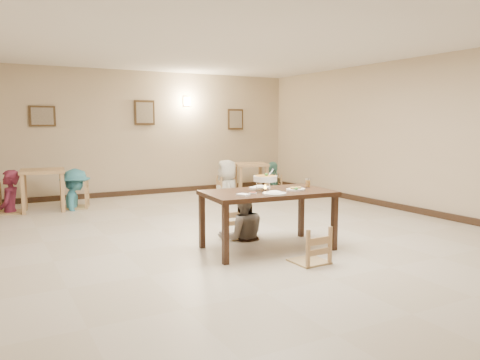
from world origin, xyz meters
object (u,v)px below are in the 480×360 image
bg_table_left (43,177)px  bg_chair_ll (9,185)px  chair_far (240,209)px  bg_diner_a (8,170)px  bg_chair_rl (227,177)px  drink_glass (308,183)px  main_diner (242,188)px  bg_chair_rr (273,175)px  bg_diner_d (273,162)px  curry_warmer (265,179)px  bg_diner_c (227,160)px  chair_near (310,228)px  main_table (268,197)px  bg_table_right (251,169)px  bg_diner_b (74,169)px  bg_chair_lr (75,183)px

bg_table_left → bg_chair_ll: bearing=177.1°
chair_far → bg_diner_a: size_ratio=0.51×
bg_chair_rl → drink_glass: bearing=178.1°
main_diner → bg_chair_ll: bearing=-39.1°
main_diner → bg_chair_rl: (1.70, 3.81, -0.32)m
bg_chair_rr → bg_diner_d: bg_diner_d is taller
curry_warmer → bg_chair_rl: curry_warmer is taller
main_diner → bg_diner_d: bearing=-114.3°
bg_chair_rl → bg_diner_c: 0.42m
curry_warmer → main_diner: bearing=88.1°
bg_table_left → bg_diner_c: bg_diner_c is taller
chair_far → chair_near: chair_near is taller
main_table → chair_far: chair_far is taller
chair_far → drink_glass: bearing=-40.3°
drink_glass → bg_diner_d: bearing=63.1°
curry_warmer → bg_chair_ll: curry_warmer is taller
bg_table_right → bg_diner_d: 0.67m
chair_far → bg_table_right: size_ratio=0.90×
bg_table_right → main_table: bearing=-117.3°
bg_chair_ll → bg_chair_rr: bearing=-73.0°
chair_near → bg_diner_b: 5.76m
main_table → bg_diner_c: size_ratio=1.03×
curry_warmer → bg_diner_d: bearing=56.3°
drink_glass → bg_diner_c: (0.97, 4.47, -0.00)m
bg_chair_ll → drink_glass: bearing=-123.0°
bg_chair_rr → bg_diner_a: size_ratio=0.52×
bg_table_right → bg_chair_rl: bg_chair_rl is taller
main_table → drink_glass: size_ratio=13.28×
bg_table_right → bg_diner_a: 5.36m
bg_chair_ll → bg_diner_a: bg_diner_a is taller
chair_near → bg_chair_rr: size_ratio=1.01×
main_table → bg_table_right: (2.34, 4.53, -0.10)m
main_table → main_diner: 0.71m
main_diner → bg_table_right: bearing=-107.9°
bg_chair_lr → bg_diner_a: 1.27m
bg_diner_b → bg_table_right: bearing=-81.2°
main_diner → bg_table_left: (-2.39, 3.92, -0.09)m
chair_far → bg_chair_rl: size_ratio=0.95×
curry_warmer → bg_diner_d: bg_diner_d is taller
bg_diner_c → bg_chair_lr: bearing=-76.5°
main_table → bg_chair_ll: (-3.01, 4.66, -0.19)m
bg_table_left → bg_chair_rl: size_ratio=1.01×
drink_glass → bg_chair_rl: drink_glass is taller
bg_table_left → bg_diner_c: 4.09m
curry_warmer → bg_table_left: (-2.37, 4.61, -0.30)m
chair_far → bg_diner_c: bg_diner_c is taller
bg_chair_rr → bg_diner_b: bearing=-71.6°
bg_diner_c → main_table: bearing=-5.2°
bg_diner_a → bg_diner_d: size_ratio=1.08×
bg_table_left → bg_chair_lr: bg_chair_lr is taller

